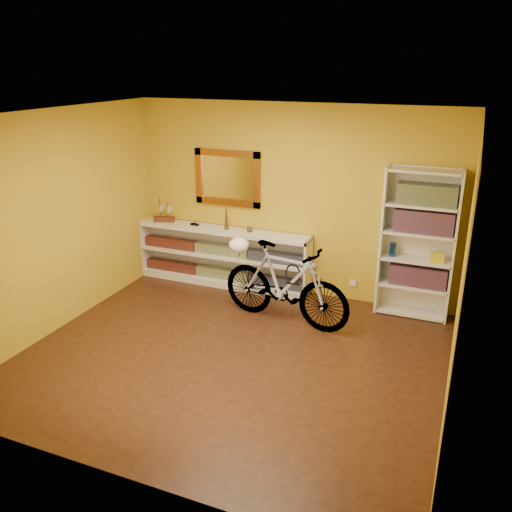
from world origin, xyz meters
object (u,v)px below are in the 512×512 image
at_px(console_unit, 223,257).
at_px(helmet, 239,245).
at_px(bicycle, 285,284).
at_px(bookcase, 417,245).

distance_m(console_unit, helmet, 1.03).
bearing_deg(helmet, bicycle, -8.47).
bearing_deg(bookcase, helmet, -160.78).
bearing_deg(helmet, console_unit, 129.21).
bearing_deg(console_unit, bicycle, -33.05).
bearing_deg(bicycle, bookcase, -51.52).
bearing_deg(bicycle, helmet, 90.00).
distance_m(console_unit, bookcase, 2.72).
height_order(console_unit, bookcase, bookcase).
height_order(console_unit, bicycle, bicycle).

